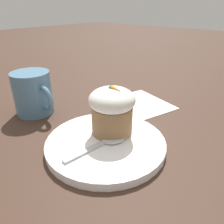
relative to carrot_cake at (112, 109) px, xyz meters
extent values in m
plane|color=#3D281E|center=(0.01, -0.03, -0.06)|extent=(4.00, 4.00, 0.00)
cylinder|color=white|center=(0.01, -0.03, -0.05)|extent=(0.21, 0.21, 0.01)
cylinder|color=olive|center=(0.00, 0.00, -0.02)|extent=(0.07, 0.07, 0.05)
ellipsoid|color=white|center=(0.00, 0.00, 0.02)|extent=(0.08, 0.08, 0.04)
cone|color=orange|center=(0.01, 0.00, 0.04)|extent=(0.02, 0.01, 0.01)
sphere|color=green|center=(0.00, 0.00, 0.04)|extent=(0.01, 0.01, 0.01)
cube|color=#B7B7BC|center=(0.01, -0.07, -0.04)|extent=(0.02, 0.09, 0.00)
ellipsoid|color=#B7B7BC|center=(0.02, -0.02, -0.04)|extent=(0.04, 0.05, 0.01)
cylinder|color=teal|center=(-0.21, -0.04, -0.01)|extent=(0.08, 0.08, 0.10)
torus|color=teal|center=(-0.16, -0.04, -0.01)|extent=(0.06, 0.01, 0.06)
cube|color=white|center=(-0.05, 0.16, -0.06)|extent=(0.18, 0.16, 0.00)
camera|label=1|loc=(0.23, -0.26, 0.17)|focal=35.00mm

